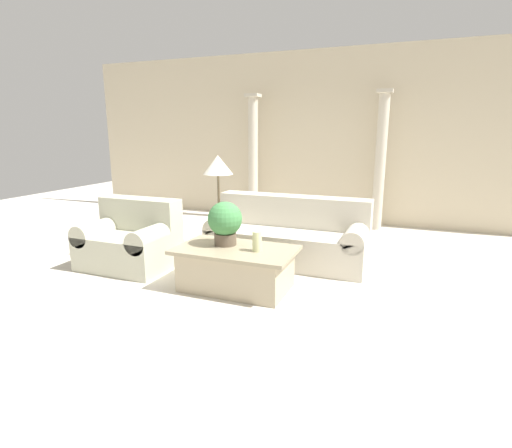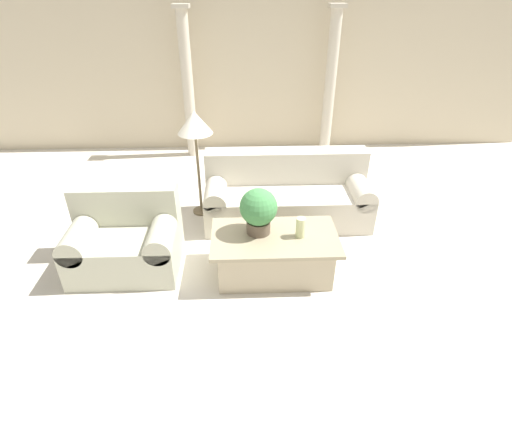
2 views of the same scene
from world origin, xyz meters
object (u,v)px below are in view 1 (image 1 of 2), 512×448
Objects in this scene: sofa_long at (289,236)px; loveseat at (131,239)px; coffee_table at (236,268)px; potted_plant at (225,221)px; floor_lamp at (218,169)px.

loveseat is at bearing -153.06° from sofa_long.
sofa_long is 1.59× the size of coffee_table.
floor_lamp reaches higher than potted_plant.
potted_plant is at bearing 153.56° from coffee_table.
sofa_long is at bearing 26.94° from loveseat.
potted_plant is at bearing -60.40° from floor_lamp.
sofa_long is 1.51× the size of floor_lamp.
potted_plant is at bearing -111.09° from sofa_long.
coffee_table is 0.95× the size of floor_lamp.
coffee_table is 2.67× the size of potted_plant.
coffee_table is at bearing -7.99° from loveseat.
coffee_table is at bearing -56.74° from floor_lamp.
loveseat is at bearing -122.26° from floor_lamp.
potted_plant reaches higher than coffee_table.
floor_lamp is (-1.14, 0.19, 0.86)m from sofa_long.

